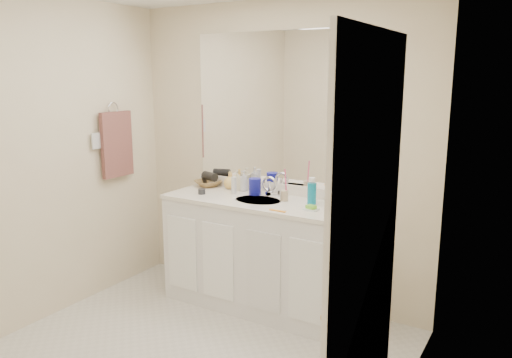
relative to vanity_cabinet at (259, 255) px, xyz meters
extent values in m
cube|color=beige|center=(0.00, 0.28, 0.77)|extent=(2.60, 0.02, 2.40)
cube|color=beige|center=(-1.30, -1.02, 0.77)|extent=(0.02, 2.60, 2.40)
cube|color=beige|center=(1.30, -1.02, 0.77)|extent=(0.02, 2.60, 2.40)
cube|color=white|center=(0.00, 0.00, 0.00)|extent=(1.50, 0.55, 0.85)
cube|color=white|center=(0.00, 0.00, 0.44)|extent=(1.52, 0.57, 0.03)
cube|color=white|center=(0.00, 0.26, 0.50)|extent=(1.52, 0.03, 0.08)
cylinder|color=#B3AE9C|center=(0.00, -0.02, 0.44)|extent=(0.37, 0.37, 0.02)
cylinder|color=silver|center=(0.00, 0.16, 0.51)|extent=(0.02, 0.02, 0.11)
cube|color=white|center=(0.00, 0.27, 1.14)|extent=(1.48, 0.01, 1.20)
cylinder|color=#171AA0|center=(-0.11, 0.12, 0.52)|extent=(0.12, 0.12, 0.13)
cylinder|color=tan|center=(0.19, 0.06, 0.50)|extent=(0.07, 0.07, 0.08)
cylinder|color=#F3407D|center=(0.20, 0.06, 0.60)|extent=(0.01, 0.04, 0.20)
cylinder|color=#0D7DA2|center=(0.40, 0.09, 0.53)|extent=(0.09, 0.09, 0.16)
cube|color=white|center=(0.48, -0.08, 0.46)|extent=(0.10, 0.08, 0.01)
cube|color=#7FD834|center=(0.48, -0.08, 0.48)|extent=(0.08, 0.07, 0.02)
cube|color=orange|center=(0.28, -0.23, 0.46)|extent=(0.13, 0.03, 0.01)
cylinder|color=#26272B|center=(-0.49, -0.09, 0.48)|extent=(0.06, 0.06, 0.04)
cylinder|color=silver|center=(-0.28, 0.07, 0.52)|extent=(0.05, 0.05, 0.14)
imported|color=silver|center=(-0.25, 0.18, 0.54)|extent=(0.08, 0.08, 0.17)
imported|color=beige|center=(-0.33, 0.19, 0.54)|extent=(0.09, 0.10, 0.16)
imported|color=#F3C25E|center=(-0.40, 0.20, 0.53)|extent=(0.12, 0.12, 0.15)
imported|color=olive|center=(-0.62, 0.17, 0.48)|extent=(0.28, 0.28, 0.05)
cylinder|color=black|center=(-0.60, 0.17, 0.54)|extent=(0.16, 0.11, 0.07)
torus|color=silver|center=(-1.27, -0.25, 1.12)|extent=(0.01, 0.11, 0.11)
cube|color=#522F2C|center=(-1.25, -0.25, 0.82)|extent=(0.04, 0.32, 0.55)
cube|color=silver|center=(-1.27, -0.45, 0.88)|extent=(0.01, 0.08, 0.13)
cube|color=white|center=(1.29, -1.32, 0.57)|extent=(0.02, 0.82, 2.00)
camera|label=1|loc=(1.90, -3.22, 1.40)|focal=35.00mm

